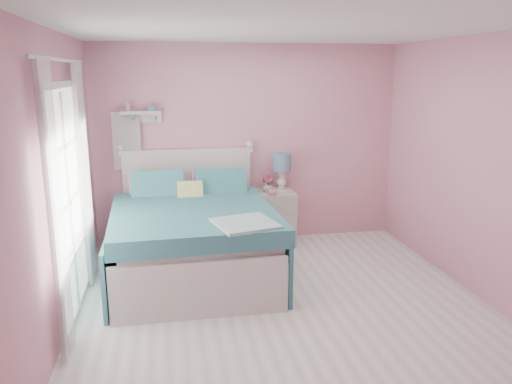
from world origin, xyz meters
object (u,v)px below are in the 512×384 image
object	(u,v)px
table_lamp	(282,165)
vase	(268,187)
bed	(193,238)
teacup	(273,192)
nightstand	(275,217)

from	to	relation	value
table_lamp	vase	world-z (taller)	table_lamp
vase	bed	bearing A→B (deg)	-140.63
table_lamp	teacup	bearing A→B (deg)	-126.43
bed	teacup	xyz separation A→B (m)	(1.05, 0.67, 0.34)
bed	vase	bearing A→B (deg)	37.14
bed	table_lamp	size ratio (longest dim) A/B	4.55
bed	teacup	distance (m)	1.29
bed	vase	world-z (taller)	bed
teacup	bed	bearing A→B (deg)	-147.58
nightstand	teacup	distance (m)	0.44
bed	teacup	world-z (taller)	bed
bed	nightstand	world-z (taller)	bed
vase	teacup	world-z (taller)	vase
nightstand	vase	distance (m)	0.43
vase	teacup	size ratio (longest dim) A/B	1.24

